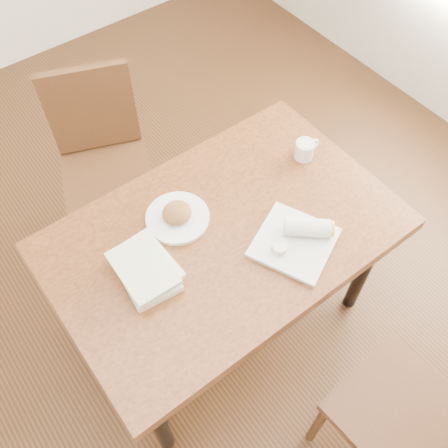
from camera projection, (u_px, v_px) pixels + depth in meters
ground at (224, 316)px, 2.49m from camera, size 4.00×5.00×0.01m
room_walls at (224, 18)px, 1.15m from camera, size 4.02×5.02×2.80m
table at (224, 243)px, 1.94m from camera, size 1.30×0.85×0.75m
chair_near at (427, 427)px, 1.67m from camera, size 0.44×0.44×0.95m
chair_far at (102, 153)px, 2.37m from camera, size 0.54×0.54×0.95m
plate_scone at (177, 216)px, 1.88m from camera, size 0.24×0.24×0.08m
coffee_mug at (305, 149)px, 2.06m from camera, size 0.12×0.08×0.08m
plate_burrito at (299, 238)px, 1.82m from camera, size 0.36×0.36×0.09m
book_stack at (145, 269)px, 1.74m from camera, size 0.20×0.27×0.07m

